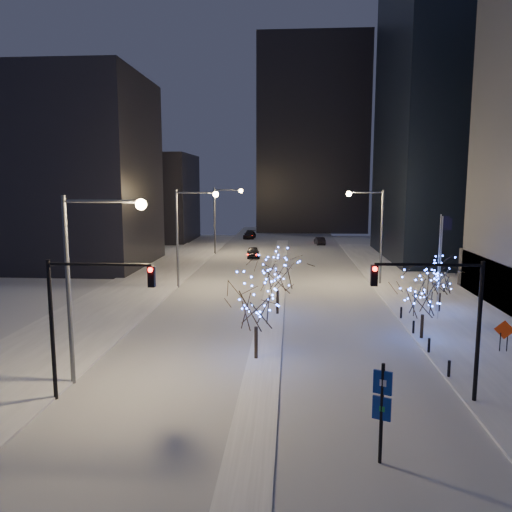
# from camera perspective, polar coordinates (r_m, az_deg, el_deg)

# --- Properties ---
(ground) EXTENTS (160.00, 160.00, 0.00)m
(ground) POSITION_cam_1_polar(r_m,az_deg,el_deg) (25.05, 0.16, -16.72)
(ground) COLOR silver
(ground) RESTS_ON ground
(road) EXTENTS (20.00, 130.00, 0.02)m
(road) POSITION_cam_1_polar(r_m,az_deg,el_deg) (58.64, 2.47, -2.15)
(road) COLOR silver
(road) RESTS_ON ground
(median) EXTENTS (2.00, 80.00, 0.15)m
(median) POSITION_cam_1_polar(r_m,az_deg,el_deg) (53.72, 2.32, -3.04)
(median) COLOR white
(median) RESTS_ON ground
(east_sidewalk) EXTENTS (10.00, 90.00, 0.15)m
(east_sidewalk) POSITION_cam_1_polar(r_m,az_deg,el_deg) (45.95, 21.06, -5.53)
(east_sidewalk) COLOR white
(east_sidewalk) RESTS_ON ground
(west_sidewalk) EXTENTS (8.00, 90.00, 0.15)m
(west_sidewalk) POSITION_cam_1_polar(r_m,az_deg,el_deg) (46.60, -15.62, -5.09)
(west_sidewalk) COLOR white
(west_sidewalk) RESTS_ON ground
(filler_west_near) EXTENTS (22.00, 18.00, 24.00)m
(filler_west_near) POSITION_cam_1_polar(r_m,az_deg,el_deg) (69.29, -21.47, 8.85)
(filler_west_near) COLOR black
(filler_west_near) RESTS_ON ground
(filler_west_far) EXTENTS (18.00, 16.00, 16.00)m
(filler_west_far) POSITION_cam_1_polar(r_m,az_deg,el_deg) (96.70, -12.60, 6.51)
(filler_west_far) COLOR black
(filler_west_far) RESTS_ON ground
(horizon_block) EXTENTS (24.00, 14.00, 42.00)m
(horizon_block) POSITION_cam_1_polar(r_m,az_deg,el_deg) (115.22, 6.41, 13.37)
(horizon_block) COLOR black
(horizon_block) RESTS_ON ground
(street_lamp_w_near) EXTENTS (4.40, 0.56, 10.00)m
(street_lamp_w_near) POSITION_cam_1_polar(r_m,az_deg,el_deg) (27.10, -18.75, -0.84)
(street_lamp_w_near) COLOR #595E66
(street_lamp_w_near) RESTS_ON ground
(street_lamp_w_mid) EXTENTS (4.40, 0.56, 10.00)m
(street_lamp_w_mid) POSITION_cam_1_polar(r_m,az_deg,el_deg) (50.91, -7.86, 3.57)
(street_lamp_w_mid) COLOR #595E66
(street_lamp_w_mid) RESTS_ON ground
(street_lamp_w_far) EXTENTS (4.40, 0.56, 10.00)m
(street_lamp_w_far) POSITION_cam_1_polar(r_m,az_deg,el_deg) (75.50, -3.96, 5.12)
(street_lamp_w_far) COLOR #595E66
(street_lamp_w_far) RESTS_ON ground
(street_lamp_east) EXTENTS (3.90, 0.56, 10.00)m
(street_lamp_east) POSITION_cam_1_polar(r_m,az_deg,el_deg) (53.51, 13.24, 3.60)
(street_lamp_east) COLOR #595E66
(street_lamp_east) RESTS_ON ground
(traffic_signal_west) EXTENTS (5.26, 0.43, 7.00)m
(traffic_signal_west) POSITION_cam_1_polar(r_m,az_deg,el_deg) (25.42, -19.27, -5.44)
(traffic_signal_west) COLOR black
(traffic_signal_west) RESTS_ON ground
(traffic_signal_east) EXTENTS (5.26, 0.43, 7.00)m
(traffic_signal_east) POSITION_cam_1_polar(r_m,az_deg,el_deg) (25.46, 20.93, -5.50)
(traffic_signal_east) COLOR black
(traffic_signal_east) RESTS_ON ground
(flagpoles) EXTENTS (1.35, 2.60, 8.00)m
(flagpoles) POSITION_cam_1_polar(r_m,az_deg,el_deg) (42.03, 20.35, -0.17)
(flagpoles) COLOR silver
(flagpoles) RESTS_ON east_sidewalk
(bollards) EXTENTS (0.16, 12.16, 0.90)m
(bollards) POSITION_cam_1_polar(r_m,az_deg,el_deg) (35.23, 18.31, -8.63)
(bollards) COLOR black
(bollards) RESTS_ON east_sidewalk
(car_near) EXTENTS (2.21, 4.63, 1.53)m
(car_near) POSITION_cam_1_polar(r_m,az_deg,el_deg) (72.21, -0.33, 0.43)
(car_near) COLOR black
(car_near) RESTS_ON ground
(car_mid) EXTENTS (1.95, 4.17, 1.32)m
(car_mid) POSITION_cam_1_polar(r_m,az_deg,el_deg) (88.53, 7.28, 1.74)
(car_mid) COLOR black
(car_mid) RESTS_ON ground
(car_far) EXTENTS (2.33, 5.19, 1.48)m
(car_far) POSITION_cam_1_polar(r_m,az_deg,el_deg) (97.55, -0.73, 2.45)
(car_far) COLOR black
(car_far) RESTS_ON ground
(holiday_tree_median_near) EXTENTS (4.44, 4.44, 5.15)m
(holiday_tree_median_near) POSITION_cam_1_polar(r_m,az_deg,el_deg) (29.76, 0.01, -5.41)
(holiday_tree_median_near) COLOR black
(holiday_tree_median_near) RESTS_ON median
(holiday_tree_median_far) EXTENTS (5.31, 5.31, 5.33)m
(holiday_tree_median_far) POSITION_cam_1_polar(r_m,az_deg,el_deg) (40.00, 2.49, -1.79)
(holiday_tree_median_far) COLOR black
(holiday_tree_median_far) RESTS_ON median
(holiday_tree_plaza_near) EXTENTS (5.02, 5.02, 4.78)m
(holiday_tree_plaza_near) POSITION_cam_1_polar(r_m,az_deg,el_deg) (35.56, 18.60, -4.14)
(holiday_tree_plaza_near) COLOR black
(holiday_tree_plaza_near) RESTS_ON east_sidewalk
(holiday_tree_plaza_far) EXTENTS (3.96, 3.96, 4.46)m
(holiday_tree_plaza_far) POSITION_cam_1_polar(r_m,az_deg,el_deg) (43.57, 20.33, -2.29)
(holiday_tree_plaza_far) COLOR black
(holiday_tree_plaza_far) RESTS_ON east_sidewalk
(wayfinding_sign) EXTENTS (0.68, 0.38, 3.97)m
(wayfinding_sign) POSITION_cam_1_polar(r_m,az_deg,el_deg) (20.05, 14.20, -15.95)
(wayfinding_sign) COLOR black
(wayfinding_sign) RESTS_ON ground
(construction_sign) EXTENTS (1.18, 0.39, 2.00)m
(construction_sign) POSITION_cam_1_polar(r_m,az_deg,el_deg) (35.14, 26.51, -7.85)
(construction_sign) COLOR black
(construction_sign) RESTS_ON east_sidewalk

